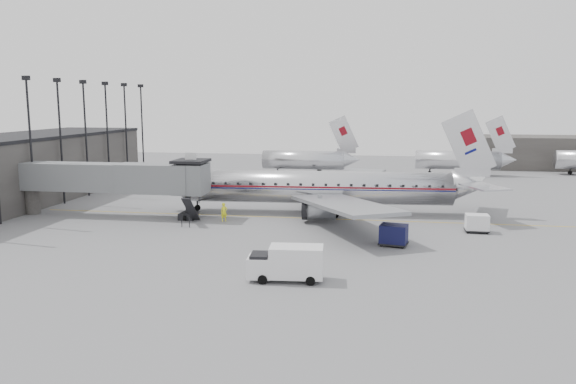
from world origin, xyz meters
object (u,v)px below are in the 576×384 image
object	(u,v)px
airliner	(324,187)
ramp_worker	(224,212)
service_van	(287,263)
baggage_cart_white	(477,223)
baggage_cart_navy	(394,235)

from	to	relation	value
airliner	ramp_worker	distance (m)	11.79
airliner	ramp_worker	bearing A→B (deg)	-152.15
airliner	service_van	xyz separation A→B (m)	(-0.21, -24.58, -1.66)
baggage_cart_white	ramp_worker	distance (m)	25.39
baggage_cart_navy	ramp_worker	bearing A→B (deg)	168.49
ramp_worker	service_van	bearing A→B (deg)	-96.51
service_van	ramp_worker	world-z (taller)	service_van
service_van	baggage_cart_white	world-z (taller)	service_van
airliner	ramp_worker	size ratio (longest dim) A/B	18.94
baggage_cart_white	service_van	bearing A→B (deg)	-130.98
baggage_cart_navy	ramp_worker	distance (m)	18.89
airliner	service_van	distance (m)	24.64
baggage_cart_navy	ramp_worker	size ratio (longest dim) A/B	1.38
service_van	baggage_cart_navy	xyz separation A→B (m)	(7.63, 11.03, -0.30)
baggage_cart_white	airliner	bearing A→B (deg)	156.27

